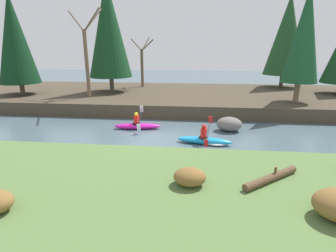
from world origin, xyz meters
TOP-DOWN VIEW (x-y plane):
  - ground_plane at (0.00, 0.00)m, footprint 90.00×90.00m
  - riverbank_near at (0.00, -6.10)m, footprint 44.00×7.46m
  - riverbank_far at (0.00, 9.89)m, footprint 44.00×11.86m
  - conifer_tree_far_left at (-11.62, 7.28)m, footprint 3.08×3.08m
  - conifer_tree_left at (-4.73, 9.41)m, footprint 3.58×3.58m
  - conifer_tree_mid_left at (9.57, 6.32)m, footprint 2.37×2.37m
  - conifer_tree_centre at (10.76, 13.80)m, footprint 3.66×3.66m
  - bare_tree_upstream at (-5.67, 6.79)m, footprint 3.65×3.61m
  - bare_tree_mid_upstream at (-2.71, 12.92)m, footprint 2.65×2.62m
  - shrub_clump_second at (2.44, -5.50)m, footprint 1.00×0.83m
  - kayaker_lead at (3.15, -0.40)m, footprint 2.80×2.07m
  - kayaker_middle at (-0.79, 1.73)m, footprint 2.79×2.07m
  - boulder_midstream at (4.50, 1.91)m, footprint 1.44×1.13m
  - driftwood_log at (4.99, -5.01)m, footprint 2.00×1.68m

SIDE VIEW (x-z plane):
  - ground_plane at x=0.00m, z-range 0.00..0.00m
  - kayaker_lead at x=3.15m, z-range -0.40..0.80m
  - kayaker_middle at x=-0.79m, z-range -0.38..0.82m
  - riverbank_near at x=0.00m, z-range 0.00..0.52m
  - boulder_midstream at x=4.50m, z-range 0.00..0.81m
  - riverbank_far at x=0.00m, z-range 0.00..0.92m
  - driftwood_log at x=4.99m, z-range 0.42..0.86m
  - shrub_clump_second at x=2.44m, z-range 0.52..1.06m
  - bare_tree_mid_upstream at x=-2.71m, z-range 0.79..5.52m
  - bare_tree_upstream at x=-5.67m, z-range 0.73..7.36m
  - conifer_tree_far_left at x=-11.62m, z-range 1.38..9.20m
  - conifer_tree_mid_left at x=9.57m, z-range 1.59..9.26m
  - conifer_tree_centre at x=10.76m, z-range 1.53..9.94m
  - conifer_tree_left at x=-4.73m, z-range 1.56..10.70m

